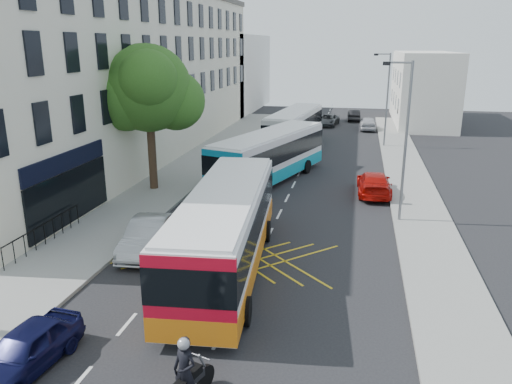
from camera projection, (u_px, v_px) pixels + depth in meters
The scene contains 20 objects.
ground at pixel (220, 335), 15.89m from camera, with size 120.00×120.00×0.00m, color black.
pavement_left at pixel (154, 189), 31.58m from camera, with size 5.00×70.00×0.15m, color gray.
pavement_right at pixel (417, 205), 28.50m from camera, with size 3.00×70.00×0.15m, color gray.
terrace_main at pixel (131, 72), 39.64m from camera, with size 8.30×45.00×13.50m.
terrace_far at pixel (229, 73), 68.77m from camera, with size 8.00×20.00×10.00m, color silver.
building_right at pixel (422, 88), 57.67m from camera, with size 6.00×18.00×8.00m, color silver.
street_tree at pixel (148, 89), 29.77m from camera, with size 6.30×5.70×8.80m.
lamp_near at pixel (404, 134), 24.63m from camera, with size 1.45×0.15×8.00m.
lamp_far at pixel (386, 95), 43.40m from camera, with size 1.45×0.15×8.00m.
railings at pixel (44, 233), 22.53m from camera, with size 0.08×5.60×1.14m, color black, non-canonical shape.
bus_near at pixel (225, 229), 19.97m from camera, with size 3.85×12.27×3.40m.
bus_mid at pixel (269, 156), 33.18m from camera, with size 6.17×12.01×3.30m.
bus_far at pixel (294, 128), 44.50m from camera, with size 3.98×11.77×3.24m.
motorbike at pixel (186, 374), 12.54m from camera, with size 0.91×2.17×1.99m.
parked_car_blue at pixel (26, 350), 14.05m from camera, with size 1.53×3.79×1.29m, color #0E1038.
parked_car_silver at pixel (148, 236), 22.09m from camera, with size 1.58×4.53×1.49m, color #999CA0.
red_hatchback at pixel (374, 183), 30.53m from camera, with size 1.96×4.83×1.40m, color #B10D07.
distant_car_grey at pixel (328, 120), 56.15m from camera, with size 2.07×4.48×1.25m, color #393C40.
distant_car_silver at pixel (368, 123), 53.34m from camera, with size 1.68×4.17×1.42m, color #ABACB2.
distant_car_dark at pixel (354, 115), 59.80m from camera, with size 1.42×4.08×1.34m, color black.
Camera 1 is at (3.92, -13.40, 8.93)m, focal length 35.00 mm.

